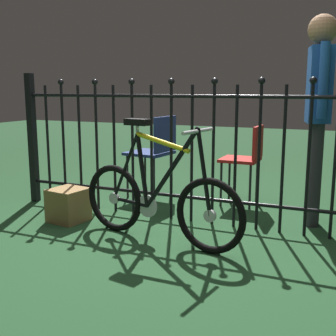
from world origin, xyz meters
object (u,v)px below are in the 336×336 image
bicycle (158,200)px  person_visitor (318,101)px  chair_navy (156,148)px  chair_red (247,156)px  display_crate (68,205)px

bicycle → person_visitor: person_visitor is taller
chair_navy → chair_red: size_ratio=1.09×
bicycle → chair_navy: (-0.60, 1.22, 0.22)m
person_visitor → display_crate: bearing=-158.3°
chair_navy → chair_red: 0.97m
chair_navy → display_crate: chair_navy is taller
bicycle → person_visitor: bearing=41.9°
bicycle → chair_navy: 1.38m
bicycle → chair_red: size_ratio=1.78×
bicycle → person_visitor: 1.59m
chair_red → person_visitor: bearing=-28.9°
display_crate → person_visitor: bearing=21.7°
chair_red → display_crate: bearing=-138.6°
bicycle → chair_navy: size_ratio=1.63×
display_crate → chair_navy: bearing=71.5°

